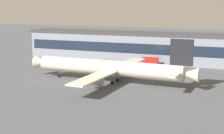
{
  "coord_description": "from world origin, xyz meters",
  "views": [
    {
      "loc": [
        37.36,
        -112.59,
        27.95
      ],
      "look_at": [
        -9.8,
        4.09,
        5.0
      ],
      "focal_mm": 54.58,
      "sensor_mm": 36.0,
      "label": 1
    }
  ],
  "objects_px": {
    "airliner": "(110,68)",
    "follow_me_car": "(99,61)",
    "pushback_tractor": "(71,61)",
    "catering_truck": "(151,61)"
  },
  "relations": [
    {
      "from": "airliner",
      "to": "pushback_tractor",
      "type": "bearing_deg",
      "value": 137.23
    },
    {
      "from": "follow_me_car",
      "to": "catering_truck",
      "type": "height_order",
      "value": "catering_truck"
    },
    {
      "from": "airliner",
      "to": "follow_me_car",
      "type": "height_order",
      "value": "airliner"
    },
    {
      "from": "follow_me_car",
      "to": "pushback_tractor",
      "type": "xyz_separation_m",
      "value": [
        -12.85,
        -5.28,
        -0.04
      ]
    },
    {
      "from": "pushback_tractor",
      "to": "follow_me_car",
      "type": "bearing_deg",
      "value": 22.33
    },
    {
      "from": "catering_truck",
      "to": "pushback_tractor",
      "type": "xyz_separation_m",
      "value": [
        -38.26,
        -6.79,
        -1.24
      ]
    },
    {
      "from": "follow_me_car",
      "to": "catering_truck",
      "type": "relative_size",
      "value": 0.65
    },
    {
      "from": "follow_me_car",
      "to": "airliner",
      "type": "bearing_deg",
      "value": -60.35
    },
    {
      "from": "airliner",
      "to": "follow_me_car",
      "type": "xyz_separation_m",
      "value": [
        -20.64,
        36.26,
        -4.28
      ]
    },
    {
      "from": "follow_me_car",
      "to": "pushback_tractor",
      "type": "relative_size",
      "value": 0.88
    }
  ]
}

